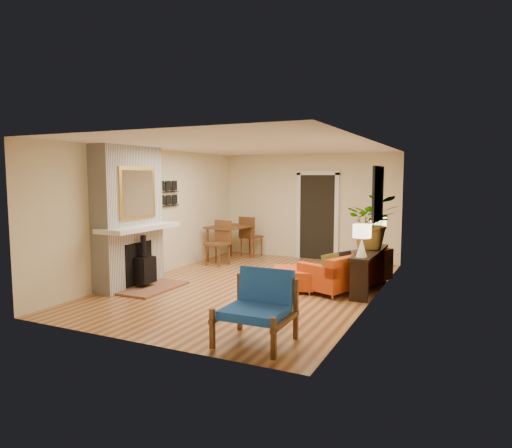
# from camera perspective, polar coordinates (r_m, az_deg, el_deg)

# --- Properties ---
(room_shell) EXTENTS (6.50, 6.50, 6.50)m
(room_shell) POSITION_cam_1_polar(r_m,az_deg,el_deg) (10.68, 8.56, 1.57)
(room_shell) COLOR tan
(room_shell) RESTS_ON ground
(fireplace) EXTENTS (1.09, 1.68, 2.60)m
(fireplace) POSITION_cam_1_polar(r_m,az_deg,el_deg) (8.71, -15.46, 0.44)
(fireplace) COLOR white
(fireplace) RESTS_ON ground
(sofa) EXTENTS (1.44, 2.04, 0.74)m
(sofa) POSITION_cam_1_polar(r_m,az_deg,el_deg) (8.58, 11.68, -5.74)
(sofa) COLOR silver
(sofa) RESTS_ON ground
(ottoman) EXTENTS (0.93, 0.93, 0.39)m
(ottoman) POSITION_cam_1_polar(r_m,az_deg,el_deg) (8.34, 4.71, -6.69)
(ottoman) COLOR silver
(ottoman) RESTS_ON ground
(blue_chair) EXTENTS (0.85, 0.84, 0.89)m
(blue_chair) POSITION_cam_1_polar(r_m,az_deg,el_deg) (5.76, 0.41, -9.84)
(blue_chair) COLOR brown
(blue_chair) RESTS_ON ground
(dining_table) EXTENTS (0.97, 1.95, 1.03)m
(dining_table) POSITION_cam_1_polar(r_m,az_deg,el_deg) (11.14, -2.95, -1.10)
(dining_table) COLOR brown
(dining_table) RESTS_ON ground
(console_table) EXTENTS (0.34, 1.85, 0.72)m
(console_table) POSITION_cam_1_polar(r_m,az_deg,el_deg) (8.45, 14.03, -4.24)
(console_table) COLOR black
(console_table) RESTS_ON ground
(lamp_near) EXTENTS (0.30, 0.30, 0.54)m
(lamp_near) POSITION_cam_1_polar(r_m,az_deg,el_deg) (7.69, 13.09, -1.55)
(lamp_near) COLOR white
(lamp_near) RESTS_ON console_table
(lamp_far) EXTENTS (0.30, 0.30, 0.54)m
(lamp_far) POSITION_cam_1_polar(r_m,az_deg,el_deg) (9.10, 15.03, -0.45)
(lamp_far) COLOR white
(lamp_far) RESTS_ON console_table
(houseplant) EXTENTS (1.06, 0.97, 1.00)m
(houseplant) POSITION_cam_1_polar(r_m,az_deg,el_deg) (8.55, 14.33, 0.26)
(houseplant) COLOR #1E5919
(houseplant) RESTS_ON console_table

